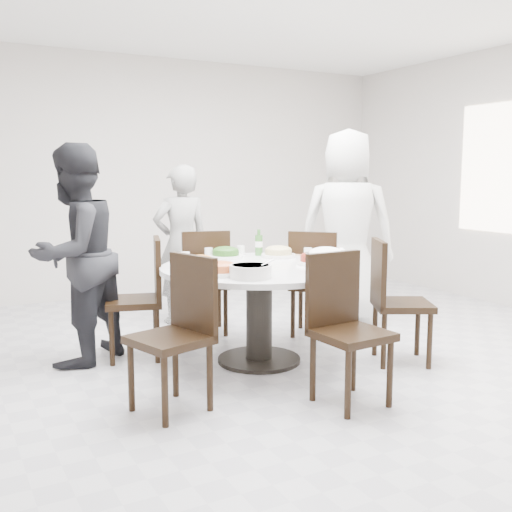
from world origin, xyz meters
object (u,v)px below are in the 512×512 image
chair_ne (316,283)px  chair_se (402,302)px  chair_s (352,331)px  beverage_bottle (259,242)px  dining_table (259,314)px  soup_bowl (251,271)px  diner_left (75,255)px  diner_right (347,227)px  chair_sw (170,336)px  diner_middle (181,244)px  chair_nw (134,299)px  rice_bowl (326,262)px  chair_n (204,281)px

chair_ne → chair_se: size_ratio=1.00×
chair_s → beverage_bottle: beverage_bottle is taller
dining_table → soup_bowl: size_ratio=5.25×
dining_table → chair_s: (0.10, -1.03, 0.10)m
chair_se → soup_bowl: chair_se is taller
chair_s → diner_left: size_ratio=0.57×
dining_table → diner_right: size_ratio=0.81×
dining_table → chair_ne: 0.94m
chair_sw → diner_left: bearing=176.4°
chair_se → diner_middle: size_ratio=0.62×
chair_s → diner_left: diner_left is taller
dining_table → chair_s: chair_s is taller
chair_s → diner_left: (-1.33, 1.67, 0.36)m
beverage_bottle → diner_middle: bearing=109.6°
chair_se → soup_bowl: (-1.25, 0.11, 0.32)m
chair_nw → chair_s: size_ratio=1.00×
chair_sw → rice_bowl: size_ratio=3.14×
dining_table → diner_left: size_ratio=0.90×
chair_n → soup_bowl: 1.46m
chair_se → diner_left: size_ratio=0.57×
chair_n → beverage_bottle: size_ratio=4.24×
chair_n → soup_bowl: bearing=94.9°
chair_nw → chair_se: (1.78, -1.08, 0.00)m
chair_sw → diner_middle: bearing=139.7°
chair_ne → diner_right: 0.73m
chair_n → rice_bowl: bearing=119.2°
soup_bowl → chair_se: bearing=-5.1°
chair_nw → chair_s: same height
chair_n → diner_middle: bearing=-71.4°
chair_s → diner_middle: diner_middle is taller
chair_nw → chair_s: 1.82m
soup_bowl → chair_s: bearing=-57.1°
diner_middle → chair_n: bearing=94.4°
chair_sw → diner_right: (2.29, 1.28, 0.46)m
chair_ne → rice_bowl: bearing=104.2°
chair_n → diner_middle: (-0.03, 0.47, 0.29)m
diner_left → rice_bowl: size_ratio=5.53×
chair_sw → chair_s: same height
soup_bowl → chair_sw: bearing=-165.2°
diner_right → beverage_bottle: (-1.07, -0.18, -0.07)m
chair_ne → diner_left: size_ratio=0.57×
dining_table → rice_bowl: 0.69m
diner_right → chair_ne: bearing=62.2°
chair_nw → rice_bowl: (1.13, -0.99, 0.34)m
chair_nw → chair_se: same height
dining_table → chair_nw: 0.99m
chair_se → rice_bowl: size_ratio=3.14×
chair_s → beverage_bottle: size_ratio=4.24×
rice_bowl → chair_s: bearing=-110.1°
chair_n → chair_se: 1.81m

